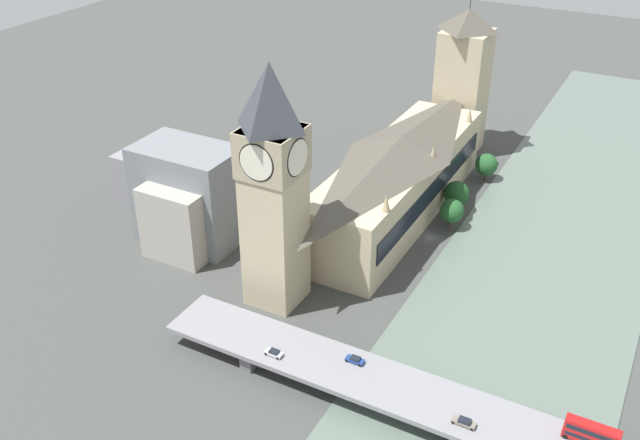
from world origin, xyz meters
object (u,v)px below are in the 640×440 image
parliament_hall (398,177)px  double_decker_bus_mid (592,433)px  clock_tower (273,182)px  car_southbound_mid (355,360)px  victoria_tower (462,82)px  road_bridge (467,416)px  car_southbound_lead (274,353)px  car_northbound_mid (464,422)px

parliament_hall → double_decker_bus_mid: 103.01m
clock_tower → double_decker_bus_mid: 87.86m
clock_tower → car_southbound_mid: bearing=149.2°
car_southbound_mid → double_decker_bus_mid: bearing=-179.2°
parliament_hall → victoria_tower: bearing=-89.9°
road_bridge → double_decker_bus_mid: 23.90m
victoria_tower → car_southbound_lead: 139.96m
double_decker_bus_mid → car_southbound_mid: 50.16m
parliament_hall → victoria_tower: 58.73m
victoria_tower → double_decker_bus_mid: size_ratio=5.31×
car_northbound_mid → car_southbound_lead: 44.20m
victoria_tower → car_northbound_mid: 147.87m
car_southbound_mid → car_southbound_lead: bearing=21.2°
car_northbound_mid → parliament_hall: bearing=-58.9°
clock_tower → car_southbound_lead: clock_tower is taller
parliament_hall → clock_tower: size_ratio=1.41×
clock_tower → double_decker_bus_mid: (-81.95, 18.25, -25.89)m
parliament_hall → car_southbound_lead: 81.59m
victoria_tower → road_bridge: 144.77m
double_decker_bus_mid → car_southbound_lead: size_ratio=2.57×
car_southbound_lead → car_southbound_mid: size_ratio=0.98×
clock_tower → car_northbound_mid: (-59.01, 25.30, -27.77)m
clock_tower → car_northbound_mid: clock_tower is taller
victoria_tower → road_bridge: bearing=109.7°
clock_tower → car_southbound_mid: 46.32m
parliament_hall → car_southbound_mid: 77.93m
car_southbound_lead → clock_tower: bearing=-59.9°
victoria_tower → car_southbound_mid: (-21.59, 131.88, -19.75)m
victoria_tower → road_bridge: size_ratio=0.39×
car_southbound_mid → car_northbound_mid: bearing=166.9°
victoria_tower → car_southbound_mid: victoria_tower is taller
road_bridge → victoria_tower: bearing=-70.3°
clock_tower → victoria_tower: bearing=-95.2°
car_northbound_mid → car_southbound_lead: car_northbound_mid is taller
victoria_tower → car_southbound_lead: (-4.57, 138.48, -19.73)m
car_northbound_mid → car_southbound_mid: size_ratio=1.14×
double_decker_bus_mid → car_southbound_mid: size_ratio=2.53×
car_southbound_mid → clock_tower: bearing=-30.8°
victoria_tower → parliament_hall: bearing=90.1°
car_northbound_mid → car_southbound_lead: bearing=0.4°
road_bridge → car_southbound_lead: 43.99m
clock_tower → car_southbound_mid: clock_tower is taller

